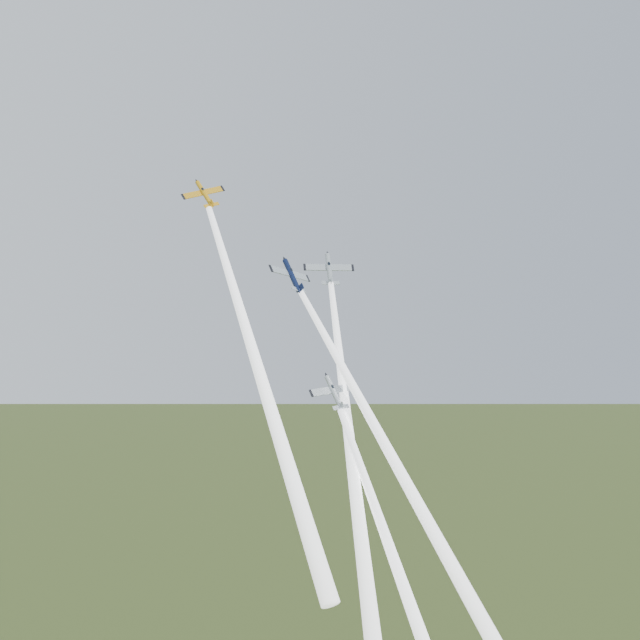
{
  "coord_description": "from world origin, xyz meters",
  "views": [
    {
      "loc": [
        -65.45,
        -111.06,
        90.18
      ],
      "look_at": [
        0.0,
        -6.0,
        92.0
      ],
      "focal_mm": 45.0,
      "sensor_mm": 36.0,
      "label": 1
    }
  ],
  "objects_px": {
    "plane_yellow": "(205,194)",
    "plane_silver_low": "(334,392)",
    "plane_navy": "(292,275)",
    "plane_silver_right": "(329,269)"
  },
  "relations": [
    {
      "from": "plane_yellow",
      "to": "plane_silver_low",
      "type": "relative_size",
      "value": 0.94
    },
    {
      "from": "plane_yellow",
      "to": "plane_navy",
      "type": "distance_m",
      "value": 18.68
    },
    {
      "from": "plane_yellow",
      "to": "plane_navy",
      "type": "height_order",
      "value": "plane_yellow"
    },
    {
      "from": "plane_yellow",
      "to": "plane_silver_low",
      "type": "height_order",
      "value": "plane_yellow"
    },
    {
      "from": "plane_yellow",
      "to": "plane_silver_low",
      "type": "distance_m",
      "value": 36.77
    },
    {
      "from": "plane_yellow",
      "to": "plane_navy",
      "type": "relative_size",
      "value": 0.83
    },
    {
      "from": "plane_silver_right",
      "to": "plane_navy",
      "type": "bearing_deg",
      "value": -131.26
    },
    {
      "from": "plane_navy",
      "to": "plane_silver_right",
      "type": "distance_m",
      "value": 11.1
    },
    {
      "from": "plane_navy",
      "to": "plane_silver_right",
      "type": "xyz_separation_m",
      "value": [
        9.99,
        4.52,
        1.7
      ]
    },
    {
      "from": "plane_navy",
      "to": "plane_silver_low",
      "type": "bearing_deg",
      "value": -94.63
    }
  ]
}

